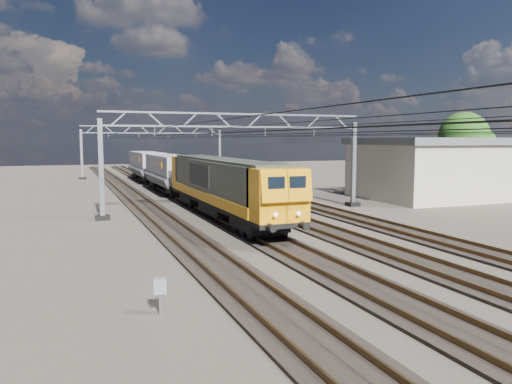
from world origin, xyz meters
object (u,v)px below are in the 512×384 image
object	(u,v)px
hopper_wagon_lead	(169,170)
hopper_wagon_mid	(147,164)
tree_far	(467,139)
catenary_gantry_far	(154,149)
trackside_cabinet	(160,287)
industrial_shed	(459,167)
catenary_gantry_mid	(239,158)
locomotive	(223,184)

from	to	relation	value
hopper_wagon_lead	hopper_wagon_mid	distance (m)	14.20
tree_far	hopper_wagon_lead	bearing A→B (deg)	170.33
catenary_gantry_far	hopper_wagon_lead	distance (m)	20.87
hopper_wagon_mid	hopper_wagon_lead	bearing A→B (deg)	-90.00
trackside_cabinet	industrial_shed	bearing A→B (deg)	46.17
catenary_gantry_mid	catenary_gantry_far	world-z (taller)	same
catenary_gantry_far	hopper_wagon_lead	bearing A→B (deg)	-95.52
hopper_wagon_mid	industrial_shed	bearing A→B (deg)	-48.88
catenary_gantry_far	hopper_wagon_mid	world-z (taller)	catenary_gantry_far
locomotive	trackside_cabinet	size ratio (longest dim) A/B	18.88
locomotive	tree_far	bearing A→B (deg)	20.66
industrial_shed	catenary_gantry_mid	bearing A→B (deg)	-174.81
locomotive	trackside_cabinet	xyz separation A→B (m)	(-7.20, -16.78, -1.49)
locomotive	hopper_wagon_mid	size ratio (longest dim) A/B	1.62
locomotive	hopper_wagon_lead	distance (m)	17.70
hopper_wagon_lead	catenary_gantry_far	bearing A→B (deg)	84.48
catenary_gantry_mid	catenary_gantry_far	xyz separation A→B (m)	(0.00, 36.00, 0.00)
hopper_wagon_mid	locomotive	bearing A→B (deg)	-90.00
catenary_gantry_far	hopper_wagon_mid	bearing A→B (deg)	-107.09
industrial_shed	tree_far	bearing A→B (deg)	43.12
catenary_gantry_far	tree_far	bearing A→B (deg)	-40.85
hopper_wagon_lead	hopper_wagon_mid	bearing A→B (deg)	90.00
catenary_gantry_mid	trackside_cabinet	world-z (taller)	catenary_gantry_mid
industrial_shed	hopper_wagon_lead	bearing A→B (deg)	151.02
hopper_wagon_mid	catenary_gantry_mid	bearing A→B (deg)	-86.12
hopper_wagon_lead	industrial_shed	bearing A→B (deg)	-28.98
hopper_wagon_mid	industrial_shed	xyz separation A→B (m)	(24.00, -27.49, 0.49)
trackside_cabinet	tree_far	size ratio (longest dim) A/B	0.13
tree_far	trackside_cabinet	bearing A→B (deg)	-143.75
catenary_gantry_far	hopper_wagon_mid	size ratio (longest dim) A/B	1.53
catenary_gantry_mid	locomotive	xyz separation A→B (m)	(-2.00, -2.40, -1.58)
catenary_gantry_far	trackside_cabinet	xyz separation A→B (m)	(-9.20, -55.19, -3.06)
locomotive	tree_far	size ratio (longest dim) A/B	2.53
catenary_gantry_mid	hopper_wagon_mid	xyz separation A→B (m)	(-2.00, 29.49, -1.67)
catenary_gantry_far	tree_far	xyz separation A→B (m)	(30.32, -26.21, 1.41)
locomotive	catenary_gantry_mid	bearing A→B (deg)	50.21
catenary_gantry_mid	hopper_wagon_lead	size ratio (longest dim) A/B	1.53
locomotive	hopper_wagon_mid	world-z (taller)	locomotive
catenary_gantry_mid	hopper_wagon_lead	world-z (taller)	catenary_gantry_mid
catenary_gantry_mid	hopper_wagon_lead	bearing A→B (deg)	97.45
trackside_cabinet	industrial_shed	world-z (taller)	industrial_shed
catenary_gantry_mid	tree_far	xyz separation A→B (m)	(30.32, 9.79, 1.41)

